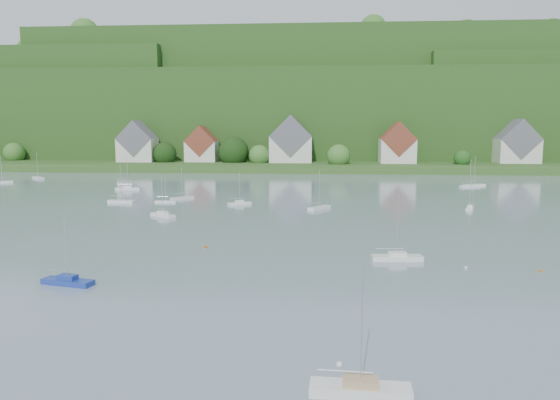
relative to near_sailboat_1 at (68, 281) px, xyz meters
name	(u,v)px	position (x,y,z in m)	size (l,w,h in m)	color
far_shore_strip	(280,164)	(10.80, 163.78, 1.07)	(600.00, 60.00, 3.00)	#2D4D1D
forested_ridge	(291,114)	(11.20, 232.35, 22.46)	(620.00, 181.22, 69.89)	#163A12
village_building_0	(137,145)	(-44.20, 150.78, 9.08)	(14.00, 10.40, 16.00)	beige
village_building_1	(202,147)	(-19.20, 152.78, 8.32)	(12.00, 9.36, 14.00)	beige
village_building_2	(291,143)	(15.80, 151.78, 9.84)	(16.00, 11.44, 18.00)	beige
village_building_3	(397,146)	(55.80, 149.78, 9.00)	(13.00, 10.40, 15.50)	beige
village_building_4	(517,145)	(100.80, 153.78, 9.16)	(15.00, 10.40, 16.50)	beige
near_sailboat_1	(68,281)	(0.00, 0.00, 0.00)	(6.00, 2.88, 7.80)	navy
near_sailboat_2	(360,388)	(29.62, -21.61, 0.03)	(6.52, 2.14, 8.68)	white
near_sailboat_3	(397,257)	(36.78, 13.13, 0.02)	(6.51, 2.30, 8.62)	white
mooring_buoy_1	(339,366)	(28.44, -17.62, -0.43)	(0.47, 0.47, 0.47)	silver
mooring_buoy_2	(540,272)	(52.81, 9.07, -0.43)	(0.40, 0.40, 0.40)	#E35D07
mooring_buoy_3	(205,247)	(10.97, 18.48, -0.43)	(0.50, 0.50, 0.50)	#E35D07
mooring_buoy_4	(466,268)	(44.49, 9.87, -0.43)	(0.39, 0.39, 0.39)	silver
far_sailboat_cluster	(310,192)	(24.56, 80.18, -0.06)	(182.73, 73.25, 8.71)	white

